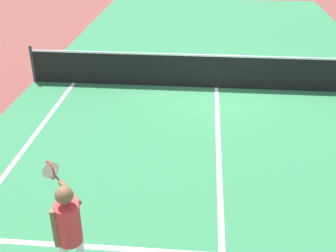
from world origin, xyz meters
TOP-DOWN VIEW (x-y plane):
  - ground_plane at (0.00, 0.00)m, footprint 60.00×60.00m
  - court_surface_inbounds at (0.00, 0.00)m, footprint 10.62×24.40m
  - line_center_service at (0.00, -3.20)m, footprint 0.10×6.40m
  - net at (0.00, 0.00)m, footprint 10.62×0.09m
  - player_near at (-2.01, -7.10)m, footprint 0.73×1.06m

SIDE VIEW (x-z plane):
  - ground_plane at x=0.00m, z-range 0.00..0.00m
  - court_surface_inbounds at x=0.00m, z-range 0.00..0.00m
  - line_center_service at x=0.00m, z-range 0.00..0.01m
  - net at x=0.00m, z-range -0.04..1.03m
  - player_near at x=-2.01m, z-range 0.20..1.84m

